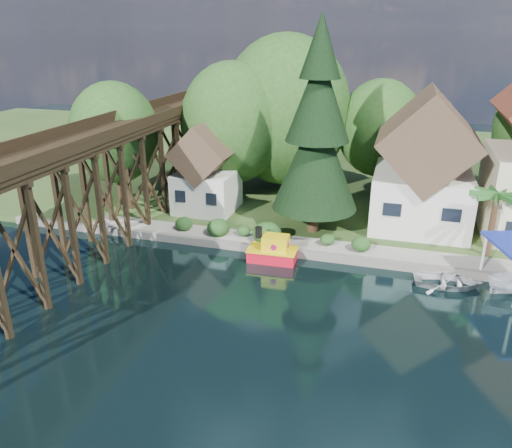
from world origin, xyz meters
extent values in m
plane|color=black|center=(0.00, 0.00, 0.00)|extent=(140.00, 140.00, 0.00)
cube|color=#29461C|center=(0.00, 34.00, 0.25)|extent=(140.00, 52.00, 0.50)
cube|color=slate|center=(4.00, 8.00, 0.31)|extent=(60.00, 0.40, 0.62)
cube|color=gray|center=(6.00, 9.30, 0.53)|extent=(50.00, 2.60, 0.06)
cube|color=black|center=(-16.00, -3.20, 4.00)|extent=(4.00, 0.36, 8.00)
cube|color=black|center=(-16.00, 0.00, 4.00)|extent=(4.00, 0.36, 8.00)
cube|color=black|center=(-16.00, 3.20, 4.00)|extent=(4.00, 0.36, 8.00)
cube|color=black|center=(-16.00, 6.40, 4.00)|extent=(4.00, 0.36, 8.00)
cube|color=black|center=(-16.00, 9.60, 4.00)|extent=(4.00, 0.36, 8.00)
cube|color=black|center=(-16.00, 12.80, 4.00)|extent=(4.00, 0.36, 8.00)
cube|color=black|center=(-16.00, 16.00, 4.00)|extent=(4.00, 0.36, 8.00)
cube|color=black|center=(-16.00, 19.20, 4.00)|extent=(4.00, 0.36, 8.00)
cube|color=black|center=(-16.00, 22.40, 4.00)|extent=(4.00, 0.36, 8.00)
cube|color=black|center=(-16.00, 25.60, 4.00)|extent=(4.00, 0.36, 8.00)
cube|color=black|center=(-17.75, 6.00, 8.05)|extent=(0.35, 44.00, 0.35)
cube|color=black|center=(-14.25, 6.00, 8.05)|extent=(0.35, 44.00, 0.35)
cube|color=black|center=(-16.00, 6.00, 8.35)|extent=(4.00, 44.00, 0.30)
cube|color=black|center=(-18.00, 6.00, 8.90)|extent=(0.12, 44.00, 0.80)
cube|color=black|center=(-14.00, 6.00, 8.90)|extent=(0.12, 44.00, 0.80)
cube|color=silver|center=(7.00, 16.00, 2.75)|extent=(7.50, 8.00, 4.50)
cube|color=#4C3928|center=(7.00, 16.00, 7.70)|extent=(7.64, 8.64, 7.64)
cube|color=black|center=(4.90, 11.96, 2.98)|extent=(1.35, 0.08, 1.00)
cube|color=black|center=(9.10, 11.96, 2.98)|extent=(1.35, 0.08, 1.00)
cube|color=silver|center=(-11.00, 14.50, 2.25)|extent=(5.00, 5.00, 3.50)
cube|color=#4C3928|center=(-11.00, 14.50, 5.80)|extent=(5.09, 5.40, 5.09)
cube|color=black|center=(-12.40, 11.96, 2.43)|extent=(0.90, 0.08, 1.00)
cube|color=black|center=(-9.60, 11.96, 2.43)|extent=(0.90, 0.08, 1.00)
cylinder|color=#382314|center=(-10.00, 19.00, 2.75)|extent=(0.50, 0.50, 4.50)
ellipsoid|color=#224719|center=(-10.00, 19.00, 7.50)|extent=(4.40, 4.40, 5.06)
cylinder|color=#382314|center=(-6.00, 23.00, 2.98)|extent=(0.50, 0.50, 4.95)
ellipsoid|color=#224719|center=(-6.00, 23.00, 8.20)|extent=(5.00, 5.00, 5.75)
cylinder|color=#382314|center=(3.00, 24.00, 2.52)|extent=(0.50, 0.50, 4.05)
ellipsoid|color=#224719|center=(3.00, 24.00, 6.80)|extent=(4.00, 4.00, 4.60)
cylinder|color=#382314|center=(-20.00, 15.00, 2.52)|extent=(0.50, 0.50, 4.05)
ellipsoid|color=#224719|center=(-20.00, 15.00, 6.80)|extent=(4.00, 4.00, 4.60)
ellipsoid|color=#194217|center=(-8.00, 9.20, 1.27)|extent=(1.98, 1.98, 1.53)
ellipsoid|color=#194217|center=(-6.00, 9.50, 1.09)|extent=(1.54, 1.54, 1.19)
ellipsoid|color=#194217|center=(-4.00, 9.00, 1.35)|extent=(2.20, 2.20, 1.70)
ellipsoid|color=#194217|center=(-11.00, 9.40, 1.18)|extent=(1.76, 1.76, 1.36)
ellipsoid|color=#194217|center=(0.50, 9.60, 1.09)|extent=(1.54, 1.54, 1.19)
ellipsoid|color=#194217|center=(3.00, 9.30, 1.18)|extent=(1.76, 1.76, 1.36)
cylinder|color=#382314|center=(-1.05, 12.22, 2.01)|extent=(0.90, 0.90, 3.01)
cone|color=black|center=(-1.05, 12.22, 6.53)|extent=(6.63, 6.63, 8.03)
cone|color=black|center=(-1.05, 12.22, 11.05)|extent=(4.82, 4.82, 6.53)
cone|color=black|center=(-1.05, 12.22, 14.56)|extent=(3.01, 3.01, 4.52)
cylinder|color=#382314|center=(11.75, 11.18, 2.65)|extent=(0.43, 0.43, 4.31)
ellipsoid|color=#1E501A|center=(11.75, 11.18, 5.00)|extent=(4.57, 4.57, 0.98)
cube|color=red|center=(-3.05, 6.97, 0.40)|extent=(3.47, 1.94, 0.91)
cube|color=yellow|center=(-3.05, 6.97, 0.89)|extent=(3.59, 2.06, 0.11)
cube|color=yellow|center=(-2.82, 6.98, 1.36)|extent=(1.87, 1.43, 1.14)
cylinder|color=black|center=(-4.07, 6.93, 2.10)|extent=(0.50, 0.50, 0.79)
cylinder|color=#9A0B57|center=(-2.79, 6.27, 1.36)|extent=(0.41, 0.11, 0.41)
cylinder|color=#9A0B57|center=(-2.85, 7.68, 1.36)|extent=(0.41, 0.11, 0.41)
cylinder|color=#9A0B57|center=(-1.91, 7.01, 1.36)|extent=(0.11, 0.41, 0.41)
imported|color=silver|center=(8.87, 6.45, 0.45)|extent=(4.56, 3.44, 0.89)
cylinder|color=white|center=(11.05, 8.41, 1.74)|extent=(0.19, 0.19, 2.84)
camera|label=1|loc=(4.96, -24.64, 15.72)|focal=35.00mm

